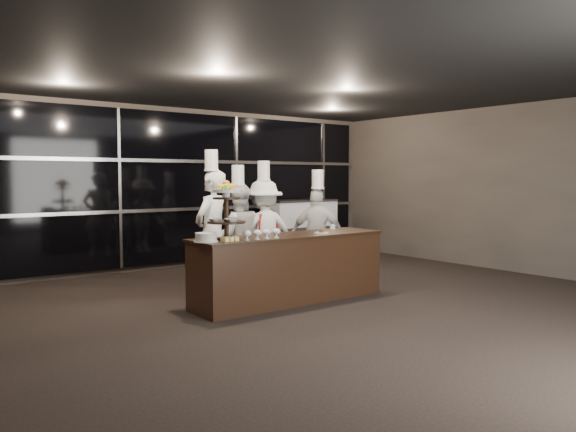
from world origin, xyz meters
TOP-DOWN VIEW (x-y plane):
  - room at (0.00, 0.00)m, footprint 10.00×10.00m
  - window_wall at (0.00, 4.94)m, footprint 8.60×0.10m
  - buffet_counter at (-0.17, 1.36)m, footprint 2.84×0.74m
  - display_stand at (-1.17, 1.36)m, footprint 0.48×0.48m
  - compotes at (-0.79, 1.14)m, footprint 0.56×0.11m
  - layer_cake at (-1.50, 1.31)m, footprint 0.30×0.30m
  - pastry_squares at (-1.23, 1.20)m, footprint 0.20×0.13m
  - small_plate at (0.31, 1.26)m, footprint 0.20×0.20m
  - chef_cup at (0.84, 1.61)m, footprint 0.08×0.08m
  - display_case at (2.34, 4.30)m, footprint 1.52×0.66m
  - chef_a at (-0.75, 2.48)m, footprint 0.78×0.67m
  - chef_b at (-0.21, 2.61)m, footprint 0.95×0.86m
  - chef_c at (0.22, 2.55)m, footprint 1.16×0.79m
  - chef_d at (1.04, 2.21)m, footprint 0.88×0.91m

SIDE VIEW (x-z plane):
  - buffet_counter at x=-0.17m, z-range 0.01..0.93m
  - display_case at x=2.34m, z-range 0.07..1.31m
  - chef_d at x=1.04m, z-range -0.13..1.69m
  - chef_b at x=-0.21m, z-range -0.13..1.75m
  - chef_c at x=0.22m, z-range -0.14..1.82m
  - chef_a at x=-0.75m, z-range -0.13..1.97m
  - small_plate at x=0.31m, z-range 0.91..0.96m
  - pastry_squares at x=-1.23m, z-range 0.92..0.97m
  - chef_cup at x=0.84m, z-range 0.92..0.99m
  - layer_cake at x=-1.50m, z-range 0.92..1.03m
  - compotes at x=-0.79m, z-range 0.94..1.06m
  - display_stand at x=-1.17m, z-range 0.97..1.71m
  - room at x=0.00m, z-range -3.50..6.50m
  - window_wall at x=0.00m, z-range 0.10..2.90m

